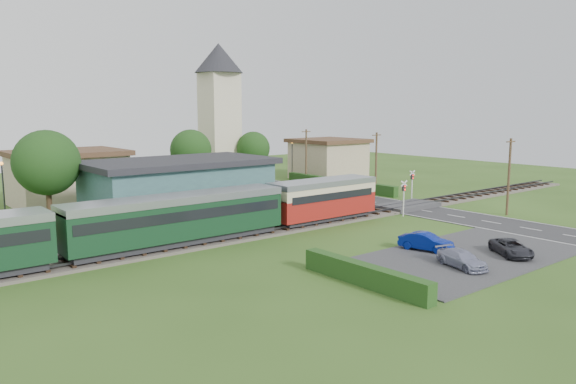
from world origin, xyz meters
TOP-DOWN VIEW (x-y plane):
  - ground at (0.00, 0.00)m, footprint 120.00×120.00m
  - railway_track at (0.00, 2.00)m, footprint 76.00×3.20m
  - road at (10.00, 0.00)m, footprint 6.00×70.00m
  - car_park at (-1.50, -12.00)m, footprint 17.00×9.00m
  - crossing_deck at (10.00, 2.00)m, footprint 6.20×3.40m
  - platform at (-10.00, 5.20)m, footprint 30.00×3.00m
  - equipment_hut at (-18.00, 5.20)m, footprint 2.30×2.30m
  - station_building at (-10.00, 10.99)m, footprint 16.00×9.00m
  - train at (-18.07, 2.00)m, footprint 43.20×2.90m
  - church_tower at (5.00, 28.00)m, footprint 6.00×6.00m
  - house_west at (-15.00, 25.00)m, footprint 10.80×8.80m
  - house_east at (20.00, 24.00)m, footprint 8.80×8.80m
  - hedge_carpark at (-11.00, -12.00)m, footprint 0.80×9.00m
  - hedge_roadside at (14.20, 16.00)m, footprint 0.80×18.00m
  - hedge_station at (-10.00, 15.50)m, footprint 22.00×0.80m
  - tree_a at (-20.00, 14.00)m, footprint 5.20×5.20m
  - tree_b at (-2.00, 23.00)m, footprint 4.60×4.60m
  - tree_c at (8.00, 25.00)m, footprint 4.20×4.20m
  - utility_pole_b at (14.20, -6.00)m, footprint 1.40×0.22m
  - utility_pole_c at (14.20, 10.00)m, footprint 1.40×0.22m
  - utility_pole_d at (14.20, 22.00)m, footprint 1.40×0.22m
  - crossing_signal_near at (6.40, -0.41)m, footprint 0.84×0.28m
  - crossing_signal_far at (13.60, 4.39)m, footprint 0.84×0.28m
  - streetlamp_west at (-22.00, 20.00)m, footprint 0.30×0.30m
  - streetlamp_east at (16.00, 27.00)m, footprint 0.30×0.30m
  - car_on_road at (10.06, 13.40)m, footprint 3.90×2.36m
  - car_park_blue at (-2.30, -9.50)m, footprint 2.15×3.85m
  - car_park_silver at (-3.99, -13.45)m, footprint 2.34×3.86m
  - car_park_dark at (0.99, -13.87)m, footprint 3.53×4.04m
  - pedestrian_near at (-5.09, 4.54)m, footprint 0.66×0.52m
  - pedestrian_far at (-15.84, 4.67)m, footprint 0.94×1.07m

SIDE VIEW (x-z plane):
  - ground at x=0.00m, z-range 0.00..0.00m
  - road at x=10.00m, z-range 0.00..0.05m
  - car_park at x=-1.50m, z-range 0.00..0.08m
  - railway_track at x=0.00m, z-range -0.13..0.36m
  - crossing_deck at x=10.00m, z-range 0.00..0.45m
  - platform at x=-10.00m, z-range 0.00..0.45m
  - car_park_dark at x=0.99m, z-range 0.08..1.12m
  - hedge_carpark at x=-11.00m, z-range 0.00..1.20m
  - hedge_roadside at x=14.20m, z-range 0.00..1.20m
  - car_park_silver at x=-3.99m, z-range 0.08..1.13m
  - hedge_station at x=-10.00m, z-range 0.00..1.30m
  - car_on_road at x=10.06m, z-range 0.05..1.29m
  - car_park_blue at x=-2.30m, z-range 0.08..1.28m
  - pedestrian_near at x=-5.09m, z-range 0.45..2.06m
  - pedestrian_far at x=-15.84m, z-range 0.45..2.30m
  - equipment_hut at x=-18.00m, z-range 0.47..3.02m
  - crossing_signal_near at x=6.40m, z-range 0.50..3.78m
  - crossing_signal_far at x=13.60m, z-range 0.50..3.78m
  - train at x=-18.07m, z-range 0.48..3.88m
  - station_building at x=-10.00m, z-range 0.04..5.34m
  - house_west at x=-15.00m, z-range 0.04..5.54m
  - house_east at x=20.00m, z-range 0.05..5.55m
  - streetlamp_west at x=-22.00m, z-range 0.46..5.62m
  - streetlamp_east at x=16.00m, z-range 0.46..5.62m
  - utility_pole_b at x=14.20m, z-range 0.13..7.13m
  - utility_pole_c at x=14.20m, z-range 0.13..7.13m
  - utility_pole_d at x=14.20m, z-range 0.13..7.13m
  - tree_c at x=8.00m, z-range 1.26..8.04m
  - tree_b at x=-2.00m, z-range 1.35..8.69m
  - tree_a at x=-20.00m, z-range 1.38..9.38m
  - church_tower at x=5.00m, z-range 1.43..19.03m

